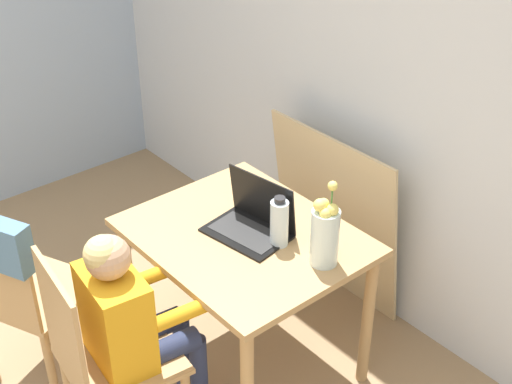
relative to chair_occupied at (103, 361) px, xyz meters
name	(u,v)px	position (x,y,z in m)	size (l,w,h in m)	color
wall_back	(422,71)	(0.15, 1.48, 0.78)	(6.40, 0.05, 2.50)	silver
dining_table	(245,254)	(-0.03, 0.69, 0.13)	(0.92, 0.75, 0.70)	tan
chair_occupied	(103,361)	(0.00, 0.00, 0.00)	(0.45, 0.45, 0.92)	tan
chair_spare	(9,273)	(-0.51, -0.11, 0.15)	(0.54, 0.55, 0.93)	tan
person_seated	(132,317)	(0.02, 0.13, 0.14)	(0.35, 0.45, 1.00)	orange
laptop	(253,219)	(-0.03, 0.74, 0.28)	(0.36, 0.27, 0.23)	black
flower_vase	(325,233)	(0.31, 0.80, 0.37)	(0.11, 0.11, 0.35)	silver
water_bottle	(279,223)	(0.11, 0.75, 0.33)	(0.07, 0.07, 0.22)	silver
cardboard_panel	(334,215)	(-0.16, 1.36, -0.03)	(0.78, 0.14, 0.89)	tan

